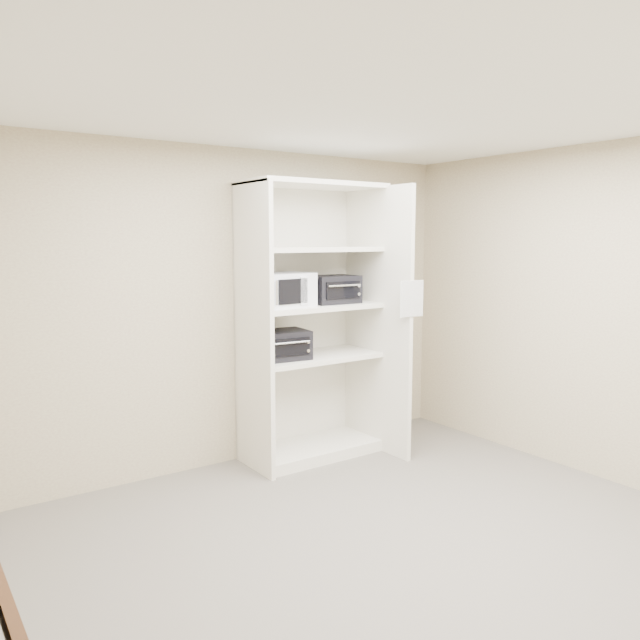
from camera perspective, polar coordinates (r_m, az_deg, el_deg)
floor at (r=4.18m, az=5.87°, el=-20.25°), size 4.50×4.00×0.01m
ceiling at (r=3.78m, az=6.45°, el=18.97°), size 4.50×4.00×0.01m
wall_back at (r=5.41m, az=-7.93°, el=1.10°), size 4.50×0.02×2.70m
wall_right at (r=5.49m, az=24.14°, el=0.61°), size 0.02×4.00×2.70m
shelving_unit at (r=5.52m, az=-0.31°, el=-0.99°), size 1.24×0.92×2.42m
microwave at (r=5.27m, az=-3.48°, el=2.77°), size 0.51×0.41×0.29m
toaster_oven_upper at (r=5.55m, az=1.15°, el=2.82°), size 0.44×0.34×0.25m
toaster_oven_lower at (r=5.32m, az=-3.59°, el=-2.28°), size 0.48×0.38×0.25m
paper_sign at (r=5.34m, az=8.39°, el=1.94°), size 0.24×0.03×0.30m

